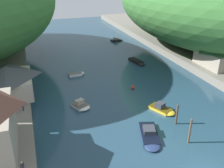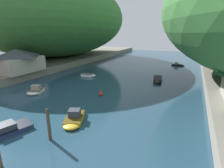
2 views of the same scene
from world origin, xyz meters
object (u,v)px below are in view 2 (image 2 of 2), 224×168
Objects in this scene: boathouse_shed at (17,60)px; boat_red_skiff at (35,91)px; boat_moored_right at (158,80)px; channel_buoy_near at (101,94)px; boat_mid_channel at (89,75)px; boat_far_upstream at (74,119)px; boat_white_cruiser at (178,65)px.

boathouse_shed reaches higher than boat_red_skiff.
channel_buoy_near is (-6.40, -12.00, 0.04)m from boat_moored_right.
boat_moored_right is at bearing 95.78° from boat_mid_channel.
boat_mid_channel is at bearing -87.09° from boat_far_upstream.
boat_far_upstream is at bearing 65.97° from boat_moored_right.
boathouse_shed reaches higher than boat_far_upstream.
channel_buoy_near is at bearing 52.06° from boat_moored_right.
boat_mid_channel is 27.59m from boat_white_cruiser.
boat_mid_channel is 3.70× the size of channel_buoy_near.
boat_moored_right is 13.60m from channel_buoy_near.
channel_buoy_near reaches higher than boat_moored_right.
boat_mid_channel is at bearing -42.69° from boat_white_cruiser.
boathouse_shed is at bearing -49.89° from boat_white_cruiser.
boat_moored_right is 1.61× the size of boat_mid_channel.
channel_buoy_near is (-1.23, 8.48, -0.02)m from boat_far_upstream.
boathouse_shed is 29.00m from boat_moored_right.
boat_white_cruiser reaches higher than boat_moored_right.
boat_far_upstream is (-5.17, -20.48, 0.06)m from boat_moored_right.
channel_buoy_near is (20.54, -1.90, -3.63)m from boathouse_shed.
boathouse_shed is 1.65× the size of boat_moored_right.
boat_far_upstream reaches higher than boat_white_cruiser.
boat_mid_channel is 0.94× the size of boat_red_skiff.
boat_white_cruiser is at bearing 139.24° from boat_mid_channel.
boat_far_upstream is at bearing -25.50° from boathouse_shed.
boat_red_skiff is 3.96× the size of channel_buoy_near.
boat_red_skiff is 10.76m from channel_buoy_near.
boathouse_shed is 2.49× the size of boat_red_skiff.
channel_buoy_near is at bearing -106.29° from boat_far_upstream.
boat_red_skiff is 39.63m from boat_white_cruiser.
boat_red_skiff is (-2.07, -12.93, 0.07)m from boat_mid_channel.
boat_moored_right is 14.76m from boat_mid_channel.
boat_far_upstream is 8.57m from channel_buoy_near.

